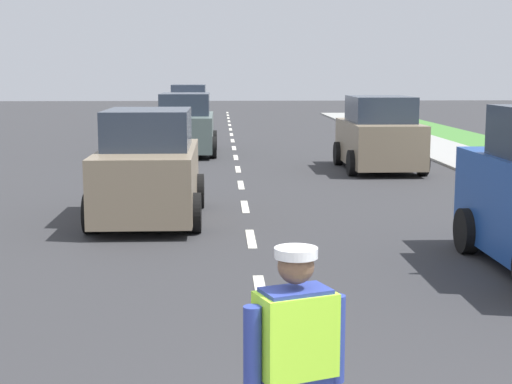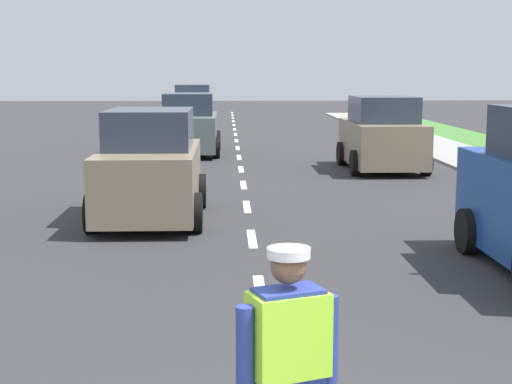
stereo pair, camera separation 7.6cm
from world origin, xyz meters
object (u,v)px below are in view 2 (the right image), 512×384
(car_oncoming_third, at_px, (193,111))
(car_oncoming_second, at_px, (189,126))
(car_oncoming_lead, at_px, (150,169))
(car_parked_far, at_px, (382,136))
(road_worker, at_px, (291,366))

(car_oncoming_third, distance_m, car_oncoming_second, 8.14)
(car_oncoming_lead, relative_size, car_parked_far, 1.01)
(car_oncoming_lead, distance_m, car_parked_far, 8.96)
(road_worker, relative_size, car_oncoming_third, 0.38)
(car_oncoming_lead, bearing_deg, car_oncoming_third, 90.08)
(car_oncoming_lead, distance_m, car_oncoming_second, 11.43)
(car_oncoming_second, bearing_deg, car_parked_far, -39.24)
(road_worker, bearing_deg, car_oncoming_second, 94.38)
(car_parked_far, height_order, car_oncoming_third, car_oncoming_third)
(road_worker, height_order, car_oncoming_third, car_oncoming_third)
(car_oncoming_second, bearing_deg, road_worker, -85.62)
(car_oncoming_lead, bearing_deg, car_parked_far, 50.55)
(road_worker, relative_size, car_oncoming_lead, 0.43)
(car_parked_far, relative_size, car_oncoming_third, 0.89)
(road_worker, xyz_separation_m, car_parked_far, (3.92, 16.51, 0.01))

